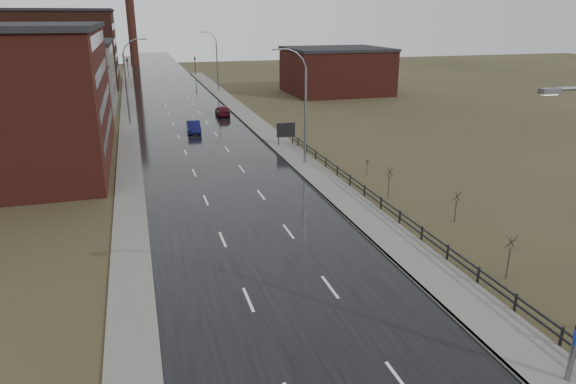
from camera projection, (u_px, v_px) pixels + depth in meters
road at (190, 123)px, 71.12m from camera, size 14.00×300.00×0.06m
sidewalk_right at (306, 166)px, 50.76m from camera, size 3.20×180.00×0.18m
curb_right at (291, 167)px, 50.35m from camera, size 0.16×180.00×0.18m
sidewalk_left at (129, 127)px, 68.90m from camera, size 2.40×260.00×0.12m
warehouse_mid at (60, 75)px, 80.87m from camera, size 16.32×20.40×10.50m
warehouse_far at (50, 48)px, 105.89m from camera, size 26.52×24.48×15.50m
building_right at (336, 70)px, 97.83m from camera, size 18.36×16.32×8.50m
smokestack at (130, 11)px, 146.00m from camera, size 2.70×2.70×30.70m
streetlight_right_mid at (303, 107)px, 49.77m from camera, size 3.36×0.28×11.35m
streetlight_left at (128, 81)px, 68.96m from camera, size 3.36×0.28×11.35m
streetlight_right_far at (215, 61)px, 98.69m from camera, size 3.36×0.28×11.35m
guardrail at (405, 219)px, 35.90m from camera, size 0.10×53.05×1.10m
shrub_c at (509, 256)px, 28.81m from camera, size 0.62×0.66×2.65m
shrub_d at (456, 206)px, 36.86m from camera, size 0.55×0.58×2.32m
shrub_e at (389, 182)px, 41.65m from camera, size 0.63×0.66×2.66m
shrub_f at (367, 167)px, 47.95m from camera, size 0.38×0.39×1.55m
billboard at (286, 131)px, 58.38m from camera, size 2.18×0.17×2.70m
traffic_light_left at (127, 58)px, 121.83m from camera, size 0.58×2.73×5.30m
traffic_light_right at (195, 57)px, 126.14m from camera, size 0.58×2.73×5.30m
car_near at (194, 127)px, 65.07m from camera, size 1.80×4.66×1.51m
car_far at (223, 111)px, 76.09m from camera, size 2.04×4.73×1.59m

